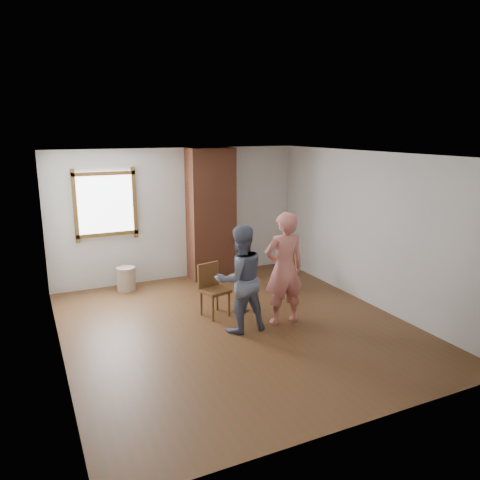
% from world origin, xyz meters
% --- Properties ---
extents(ground, '(5.50, 5.50, 0.00)m').
position_xyz_m(ground, '(0.00, 0.00, 0.00)').
color(ground, brown).
rests_on(ground, ground).
extents(room_shell, '(5.04, 5.52, 2.62)m').
position_xyz_m(room_shell, '(-0.06, 0.61, 1.81)').
color(room_shell, silver).
rests_on(room_shell, ground).
extents(brick_chimney, '(0.90, 0.50, 2.60)m').
position_xyz_m(brick_chimney, '(0.60, 2.50, 1.30)').
color(brick_chimney, brown).
rests_on(brick_chimney, ground).
extents(stoneware_crock, '(0.40, 0.40, 0.44)m').
position_xyz_m(stoneware_crock, '(-1.16, 2.40, 0.22)').
color(stoneware_crock, tan).
rests_on(stoneware_crock, ground).
extents(dark_pot, '(0.18, 0.18, 0.16)m').
position_xyz_m(dark_pot, '(-1.18, 2.40, 0.08)').
color(dark_pot, black).
rests_on(dark_pot, ground).
extents(dining_chair_left, '(0.48, 0.48, 0.85)m').
position_xyz_m(dining_chair_left, '(-0.14, 0.61, 0.48)').
color(dining_chair_left, brown).
rests_on(dining_chair_left, ground).
extents(dining_chair_right, '(0.52, 0.52, 0.84)m').
position_xyz_m(dining_chair_right, '(1.59, 1.14, 0.47)').
color(dining_chair_right, brown).
rests_on(dining_chair_right, ground).
extents(side_table, '(0.40, 0.40, 0.60)m').
position_xyz_m(side_table, '(0.33, 0.57, 0.40)').
color(side_table, brown).
rests_on(side_table, ground).
extents(cake_plate, '(0.18, 0.18, 0.01)m').
position_xyz_m(cake_plate, '(0.33, 0.57, 0.60)').
color(cake_plate, white).
rests_on(cake_plate, side_table).
extents(cake_slice, '(0.08, 0.07, 0.06)m').
position_xyz_m(cake_slice, '(0.34, 0.57, 0.64)').
color(cake_slice, silver).
rests_on(cake_slice, cake_plate).
extents(man, '(0.79, 0.62, 1.61)m').
position_xyz_m(man, '(0.00, -0.13, 0.80)').
color(man, '#151E3C').
rests_on(man, ground).
extents(person_pink, '(0.68, 0.48, 1.76)m').
position_xyz_m(person_pink, '(0.73, -0.16, 0.88)').
color(person_pink, '#CE7167').
rests_on(person_pink, ground).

